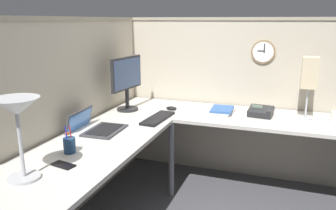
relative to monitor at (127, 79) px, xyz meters
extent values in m
plane|color=#47474C|center=(-0.28, -0.64, -1.02)|extent=(6.80, 6.80, 0.00)
cube|color=#B7AD99|center=(-0.65, 0.23, -0.25)|extent=(2.57, 0.10, 1.55)
cube|color=gray|center=(-0.65, 0.23, 0.54)|extent=(2.57, 0.12, 0.03)
cube|color=#B7AD99|center=(0.59, -0.90, -0.25)|extent=(0.10, 2.37, 1.55)
cube|color=gray|center=(0.59, -0.90, 0.54)|extent=(0.12, 2.37, 0.03)
cube|color=beige|center=(-0.66, -0.17, -0.31)|extent=(2.35, 0.66, 0.03)
cube|color=beige|center=(0.19, -1.24, -0.31)|extent=(0.66, 1.49, 0.03)
cylinder|color=slate|center=(-0.12, -0.48, -0.67)|extent=(0.05, 0.05, 0.70)
cylinder|color=#232326|center=(0.00, 0.00, -0.28)|extent=(0.20, 0.20, 0.02)
cylinder|color=#232326|center=(0.00, 0.00, -0.18)|extent=(0.04, 0.04, 0.20)
cube|color=#232326|center=(0.00, 0.00, 0.06)|extent=(0.46, 0.08, 0.30)
cube|color=#384C72|center=(0.00, -0.02, 0.06)|extent=(0.42, 0.05, 0.26)
cube|color=#38383D|center=(-0.62, -0.11, -0.29)|extent=(0.35, 0.25, 0.02)
cube|color=black|center=(-0.62, -0.11, -0.28)|extent=(0.30, 0.19, 0.00)
cube|color=#38383D|center=(-0.63, 0.12, -0.25)|extent=(0.34, 0.08, 0.22)
cube|color=#4C84D8|center=(-0.63, 0.11, -0.25)|extent=(0.31, 0.06, 0.18)
cube|color=black|center=(-0.19, -0.38, -0.28)|extent=(0.44, 0.17, 0.02)
ellipsoid|color=black|center=(0.14, -0.39, -0.28)|extent=(0.06, 0.10, 0.03)
cylinder|color=#B7BABF|center=(-1.46, -0.10, -0.29)|extent=(0.17, 0.17, 0.02)
cylinder|color=#B7BABF|center=(-1.46, -0.10, -0.09)|extent=(0.02, 0.02, 0.38)
cone|color=#B7BABF|center=(-1.46, -0.10, 0.11)|extent=(0.24, 0.24, 0.09)
cylinder|color=navy|center=(-1.07, -0.11, -0.24)|extent=(0.08, 0.08, 0.10)
cylinder|color=#1E1EB2|center=(-1.08, -0.10, -0.18)|extent=(0.01, 0.02, 0.13)
cylinder|color=#B21E1E|center=(-1.05, -0.12, -0.18)|extent=(0.01, 0.02, 0.13)
cylinder|color=#D8591E|center=(-1.06, -0.10, -0.17)|extent=(0.03, 0.03, 0.01)
cube|color=black|center=(-1.25, -0.20, -0.29)|extent=(0.09, 0.15, 0.01)
cube|color=#232326|center=(0.21, -1.19, -0.26)|extent=(0.21, 0.22, 0.10)
cube|color=#8CA58C|center=(0.21, -1.16, -0.22)|extent=(0.02, 0.09, 0.04)
cube|color=#232326|center=(0.20, -1.28, -0.24)|extent=(0.19, 0.06, 0.04)
cube|color=silver|center=(0.19, -0.85, -0.28)|extent=(0.30, 0.24, 0.02)
cube|color=#335999|center=(0.20, -0.86, -0.26)|extent=(0.27, 0.20, 0.02)
cylinder|color=#B7BABF|center=(0.25, -1.56, -0.29)|extent=(0.11, 0.11, 0.01)
cylinder|color=#B7BABF|center=(0.25, -1.56, -0.15)|extent=(0.02, 0.02, 0.27)
cube|color=beige|center=(0.25, -1.56, 0.11)|extent=(0.13, 0.13, 0.26)
cylinder|color=silver|center=(0.21, -1.79, -0.25)|extent=(0.08, 0.08, 0.10)
cylinder|color=olive|center=(0.53, -1.16, 0.24)|extent=(0.03, 0.22, 0.22)
cylinder|color=white|center=(0.52, -1.16, 0.24)|extent=(0.00, 0.19, 0.19)
cube|color=black|center=(0.51, -1.14, 0.25)|extent=(0.00, 0.06, 0.01)
cube|color=black|center=(0.51, -1.17, 0.28)|extent=(0.00, 0.01, 0.08)
camera|label=1|loc=(-2.75, -1.37, 0.53)|focal=35.86mm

